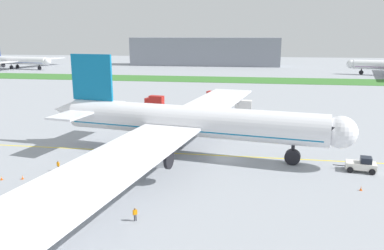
{
  "coord_description": "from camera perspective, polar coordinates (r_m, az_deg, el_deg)",
  "views": [
    {
      "loc": [
        4.42,
        -61.2,
        20.12
      ],
      "look_at": [
        -6.62,
        8.13,
        3.62
      ],
      "focal_mm": 36.21,
      "sensor_mm": 36.0,
      "label": 1
    }
  ],
  "objects": [
    {
      "name": "ground_crew_wingwalker_starboard",
      "position": [
        61.8,
        -19.11,
        -5.58
      ],
      "size": [
        0.5,
        0.42,
        1.61
      ],
      "color": "black",
      "rests_on": "ground"
    },
    {
      "name": "service_truck_fuel_bowser",
      "position": [
        120.86,
        3.44,
        4.35
      ],
      "size": [
        5.76,
        3.76,
        2.83
      ],
      "color": "#B21E19",
      "rests_on": "ground"
    },
    {
      "name": "ground_crew_marshaller_front",
      "position": [
        64.72,
        -12.87,
        -4.35
      ],
      "size": [
        0.45,
        0.46,
        1.56
      ],
      "color": "black",
      "rests_on": "ground"
    },
    {
      "name": "traffic_cone_near_nose",
      "position": [
        61.51,
        -26.26,
        -7.01
      ],
      "size": [
        0.36,
        0.36,
        0.58
      ],
      "color": "#F2590C",
      "rests_on": "ground"
    },
    {
      "name": "ground_plane",
      "position": [
        64.58,
        4.69,
        -4.98
      ],
      "size": [
        600.0,
        600.0,
        0.0
      ],
      "primitive_type": "plane",
      "color": "#9399A0",
      "rests_on": "ground"
    },
    {
      "name": "airliner_foreground",
      "position": [
        65.67,
        -0.89,
        0.51
      ],
      "size": [
        53.52,
        86.29,
        16.68
      ],
      "color": "white",
      "rests_on": "ground"
    },
    {
      "name": "ground_crew_wingwalker_port",
      "position": [
        44.09,
        -8.39,
        -12.71
      ],
      "size": [
        0.46,
        0.43,
        1.55
      ],
      "color": "black",
      "rests_on": "ground"
    },
    {
      "name": "service_truck_catering_van",
      "position": [
        110.29,
        -5.51,
        3.55
      ],
      "size": [
        5.62,
        3.13,
        3.19
      ],
      "color": "#B21E19",
      "rests_on": "ground"
    },
    {
      "name": "service_truck_baggage_loader",
      "position": [
        103.78,
        7.63,
        2.84
      ],
      "size": [
        4.41,
        2.58,
        3.06
      ],
      "color": "white",
      "rests_on": "ground"
    },
    {
      "name": "traffic_cone_port_wing",
      "position": [
        60.55,
        -23.71,
        -7.07
      ],
      "size": [
        0.36,
        0.36,
        0.58
      ],
      "color": "#F2590C",
      "rests_on": "ground"
    },
    {
      "name": "apron_taxi_line",
      "position": [
        66.14,
        4.8,
        -4.53
      ],
      "size": [
        280.0,
        0.36,
        0.01
      ],
      "primitive_type": "cube",
      "color": "yellow",
      "rests_on": "ground"
    },
    {
      "name": "traffic_cone_starboard_wing",
      "position": [
        56.35,
        23.64,
        -8.55
      ],
      "size": [
        0.36,
        0.36,
        0.58
      ],
      "color": "#F2590C",
      "rests_on": "ground"
    },
    {
      "name": "terminal_building",
      "position": [
        259.16,
        1.91,
        10.76
      ],
      "size": [
        96.71,
        20.0,
        18.0
      ],
      "primitive_type": "cube",
      "color": "gray",
      "rests_on": "ground"
    },
    {
      "name": "pushback_tug",
      "position": [
        63.62,
        23.71,
        -5.37
      ],
      "size": [
        6.21,
        3.23,
        2.3
      ],
      "color": "white",
      "rests_on": "ground"
    },
    {
      "name": "grass_median_strip",
      "position": [
        177.02,
        7.61,
        6.6
      ],
      "size": [
        320.0,
        24.0,
        0.1
      ],
      "primitive_type": "cube",
      "color": "#38722D",
      "rests_on": "ground"
    },
    {
      "name": "parked_airliner_far_left",
      "position": [
        254.89,
        -24.38,
        8.64
      ],
      "size": [
        48.12,
        78.36,
        14.35
      ],
      "color": "white",
      "rests_on": "ground"
    }
  ]
}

